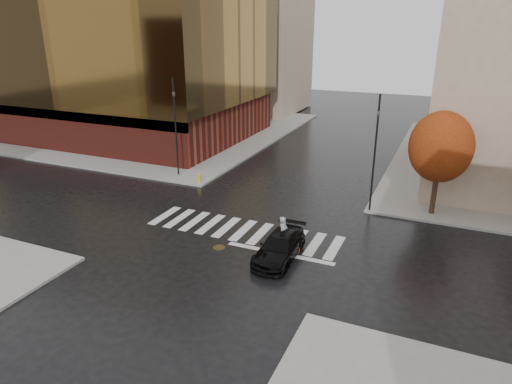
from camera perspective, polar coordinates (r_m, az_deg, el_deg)
ground at (r=26.60m, az=-2.07°, el=-5.24°), size 120.00×120.00×0.00m
sidewalk_nw at (r=54.16m, az=-12.67°, el=7.77°), size 30.00×30.00×0.15m
crosswalk at (r=27.00m, az=-1.61°, el=-4.81°), size 12.00×3.00×0.01m
office_glass at (r=51.27m, az=-16.38°, el=16.05°), size 27.00×19.00×16.00m
building_nw_far at (r=64.28m, az=-0.73°, el=19.25°), size 14.00×12.00×20.00m
tree_ne_a at (r=29.81m, az=22.10°, el=5.22°), size 3.80×3.80×6.50m
sedan at (r=23.71m, az=2.95°, el=-6.88°), size 1.92×4.53×1.30m
cyclist at (r=24.38m, az=3.58°, el=-6.01°), size 1.80×0.77×2.00m
traffic_light_nw at (r=35.73m, az=-10.07°, el=8.76°), size 0.19×0.16×7.54m
traffic_light_ne at (r=29.06m, az=14.70°, el=5.57°), size 0.19×0.21×7.42m
fire_hydrant at (r=34.59m, az=-7.15°, el=1.78°), size 0.25×0.25×0.71m
manhole at (r=25.12m, az=-4.64°, el=-6.92°), size 0.79×0.79×0.01m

